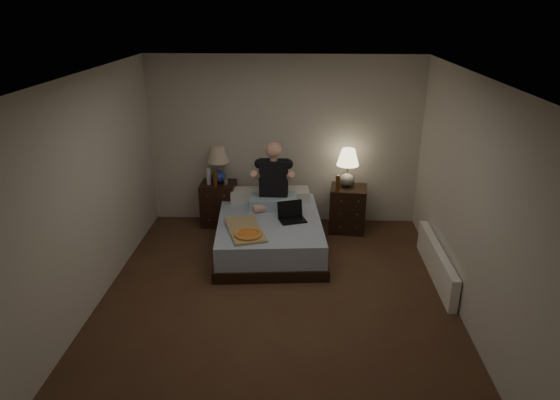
{
  "coord_description": "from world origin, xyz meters",
  "views": [
    {
      "loc": [
        0.26,
        -4.91,
        3.14
      ],
      "look_at": [
        0.0,
        0.9,
        0.85
      ],
      "focal_mm": 32.0,
      "sensor_mm": 36.0,
      "label": 1
    }
  ],
  "objects_px": {
    "nightstand_left": "(219,203)",
    "pizza_box": "(248,235)",
    "water_bottle": "(209,176)",
    "nightstand_right": "(348,209)",
    "lamp_right": "(348,168)",
    "beer_bottle_left": "(215,179)",
    "person": "(273,176)",
    "laptop": "(293,213)",
    "soda_can": "(226,182)",
    "beer_bottle_right": "(338,183)",
    "radiator": "(436,262)",
    "lamp_left": "(218,165)",
    "bed": "(270,233)"
  },
  "relations": [
    {
      "from": "beer_bottle_right",
      "to": "radiator",
      "type": "relative_size",
      "value": 0.14
    },
    {
      "from": "beer_bottle_left",
      "to": "pizza_box",
      "type": "relative_size",
      "value": 0.3
    },
    {
      "from": "nightstand_left",
      "to": "nightstand_right",
      "type": "height_order",
      "value": "nightstand_right"
    },
    {
      "from": "laptop",
      "to": "pizza_box",
      "type": "distance_m",
      "value": 0.77
    },
    {
      "from": "lamp_left",
      "to": "soda_can",
      "type": "xyz_separation_m",
      "value": [
        0.11,
        -0.09,
        -0.23
      ]
    },
    {
      "from": "nightstand_right",
      "to": "person",
      "type": "xyz_separation_m",
      "value": [
        -1.08,
        -0.26,
        0.59
      ]
    },
    {
      "from": "nightstand_left",
      "to": "water_bottle",
      "type": "xyz_separation_m",
      "value": [
        -0.12,
        -0.07,
        0.45
      ]
    },
    {
      "from": "nightstand_right",
      "to": "beer_bottle_right",
      "type": "relative_size",
      "value": 2.9
    },
    {
      "from": "beer_bottle_right",
      "to": "laptop",
      "type": "distance_m",
      "value": 0.9
    },
    {
      "from": "lamp_left",
      "to": "lamp_right",
      "type": "distance_m",
      "value": 1.89
    },
    {
      "from": "water_bottle",
      "to": "person",
      "type": "distance_m",
      "value": 1.04
    },
    {
      "from": "bed",
      "to": "nightstand_right",
      "type": "height_order",
      "value": "nightstand_right"
    },
    {
      "from": "nightstand_left",
      "to": "beer_bottle_left",
      "type": "height_order",
      "value": "beer_bottle_left"
    },
    {
      "from": "pizza_box",
      "to": "nightstand_right",
      "type": "bearing_deg",
      "value": 25.85
    },
    {
      "from": "bed",
      "to": "beer_bottle_right",
      "type": "relative_size",
      "value": 7.91
    },
    {
      "from": "pizza_box",
      "to": "radiator",
      "type": "xyz_separation_m",
      "value": [
        2.31,
        -0.06,
        -0.29
      ]
    },
    {
      "from": "lamp_right",
      "to": "soda_can",
      "type": "relative_size",
      "value": 5.6
    },
    {
      "from": "soda_can",
      "to": "pizza_box",
      "type": "relative_size",
      "value": 0.13
    },
    {
      "from": "lamp_right",
      "to": "beer_bottle_right",
      "type": "xyz_separation_m",
      "value": [
        -0.15,
        -0.19,
        -0.17
      ]
    },
    {
      "from": "beer_bottle_left",
      "to": "radiator",
      "type": "distance_m",
      "value": 3.26
    },
    {
      "from": "lamp_left",
      "to": "beer_bottle_left",
      "type": "distance_m",
      "value": 0.23
    },
    {
      "from": "beer_bottle_left",
      "to": "laptop",
      "type": "xyz_separation_m",
      "value": [
        1.14,
        -0.73,
        -0.2
      ]
    },
    {
      "from": "bed",
      "to": "laptop",
      "type": "distance_m",
      "value": 0.47
    },
    {
      "from": "lamp_left",
      "to": "pizza_box",
      "type": "height_order",
      "value": "lamp_left"
    },
    {
      "from": "nightstand_right",
      "to": "laptop",
      "type": "bearing_deg",
      "value": -130.57
    },
    {
      "from": "lamp_right",
      "to": "beer_bottle_left",
      "type": "height_order",
      "value": "lamp_right"
    },
    {
      "from": "beer_bottle_right",
      "to": "water_bottle",
      "type": "bearing_deg",
      "value": 173.67
    },
    {
      "from": "bed",
      "to": "lamp_right",
      "type": "xyz_separation_m",
      "value": [
        1.08,
        0.73,
        0.72
      ]
    },
    {
      "from": "nightstand_left",
      "to": "beer_bottle_left",
      "type": "relative_size",
      "value": 2.87
    },
    {
      "from": "nightstand_right",
      "to": "soda_can",
      "type": "xyz_separation_m",
      "value": [
        -1.8,
        0.06,
        0.38
      ]
    },
    {
      "from": "nightstand_left",
      "to": "pizza_box",
      "type": "distance_m",
      "value": 1.57
    },
    {
      "from": "person",
      "to": "laptop",
      "type": "height_order",
      "value": "person"
    },
    {
      "from": "nightstand_left",
      "to": "person",
      "type": "xyz_separation_m",
      "value": [
        0.85,
        -0.41,
        0.59
      ]
    },
    {
      "from": "water_bottle",
      "to": "laptop",
      "type": "xyz_separation_m",
      "value": [
        1.25,
        -0.82,
        -0.21
      ]
    },
    {
      "from": "bed",
      "to": "water_bottle",
      "type": "relative_size",
      "value": 7.28
    },
    {
      "from": "bed",
      "to": "pizza_box",
      "type": "distance_m",
      "value": 0.71
    },
    {
      "from": "beer_bottle_left",
      "to": "beer_bottle_right",
      "type": "bearing_deg",
      "value": -3.8
    },
    {
      "from": "lamp_left",
      "to": "beer_bottle_right",
      "type": "distance_m",
      "value": 1.77
    },
    {
      "from": "lamp_right",
      "to": "pizza_box",
      "type": "xyz_separation_m",
      "value": [
        -1.31,
        -1.35,
        -0.45
      ]
    },
    {
      "from": "beer_bottle_right",
      "to": "beer_bottle_left",
      "type": "bearing_deg",
      "value": 176.2
    },
    {
      "from": "lamp_right",
      "to": "beer_bottle_left",
      "type": "distance_m",
      "value": 1.92
    },
    {
      "from": "bed",
      "to": "lamp_right",
      "type": "distance_m",
      "value": 1.49
    },
    {
      "from": "soda_can",
      "to": "beer_bottle_left",
      "type": "relative_size",
      "value": 0.43
    },
    {
      "from": "water_bottle",
      "to": "nightstand_right",
      "type": "bearing_deg",
      "value": -2.1
    },
    {
      "from": "nightstand_left",
      "to": "pizza_box",
      "type": "xyz_separation_m",
      "value": [
        0.6,
        -1.44,
        0.17
      ]
    },
    {
      "from": "nightstand_right",
      "to": "person",
      "type": "relative_size",
      "value": 0.72
    },
    {
      "from": "lamp_right",
      "to": "person",
      "type": "relative_size",
      "value": 0.6
    },
    {
      "from": "soda_can",
      "to": "beer_bottle_right",
      "type": "distance_m",
      "value": 1.64
    },
    {
      "from": "lamp_right",
      "to": "beer_bottle_right",
      "type": "height_order",
      "value": "lamp_right"
    },
    {
      "from": "lamp_left",
      "to": "water_bottle",
      "type": "bearing_deg",
      "value": -151.48
    }
  ]
}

